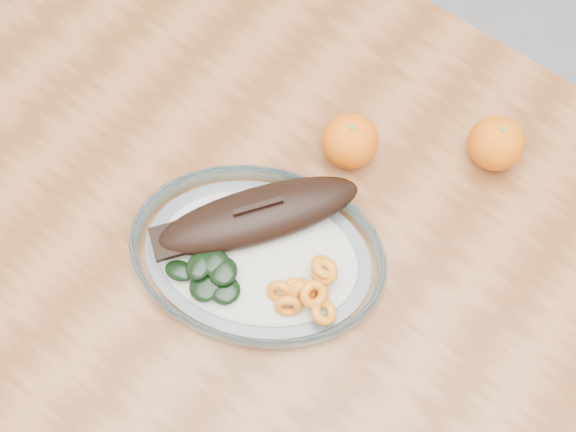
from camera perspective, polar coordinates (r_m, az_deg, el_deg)
The scene contains 5 objects.
ground at distance 1.60m, azimuth 1.73°, elevation -12.45°, with size 3.00×3.00×0.00m, color slate.
dining_table at distance 0.97m, azimuth 2.81°, elevation -5.17°, with size 1.20×0.80×0.75m.
plated_meal at distance 0.86m, azimuth -2.43°, elevation -2.85°, with size 0.72×0.72×0.08m.
orange_left at distance 0.90m, azimuth 4.92°, elevation 5.92°, with size 0.07×0.07×0.07m, color #E45D04.
orange_right at distance 0.94m, azimuth 16.10°, elevation 5.54°, with size 0.07×0.07×0.07m, color #E45D04.
Camera 1 is at (0.15, -0.27, 1.57)m, focal length 45.00 mm.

